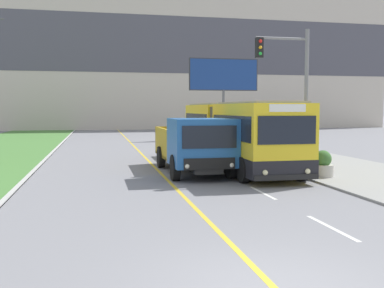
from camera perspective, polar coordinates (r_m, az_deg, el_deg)
lane_marking_centre at (r=8.96m, az=8.90°, el=-14.15°), size 2.88×140.00×0.01m
apartment_block_background at (r=65.52m, az=-9.69°, el=11.58°), size 80.00×8.04×21.96m
city_bus at (r=22.34m, az=5.47°, el=1.26°), size 2.68×12.61×3.14m
dump_truck at (r=19.16m, az=0.62°, el=-0.29°), size 2.60×7.00×2.46m
traffic_light_mast at (r=18.86m, az=12.58°, el=7.45°), size 2.28×0.32×6.08m
billboard_large at (r=42.00m, az=4.04°, el=8.49°), size 6.52×0.24×7.47m
planter_round_near at (r=19.12m, az=16.25°, el=-2.57°), size 0.88×0.88×1.09m
planter_round_second at (r=23.72m, az=10.06°, el=-1.08°), size 0.93×0.93×1.12m
planter_round_third at (r=28.62m, az=6.62°, el=-0.10°), size 0.93×0.93×1.11m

